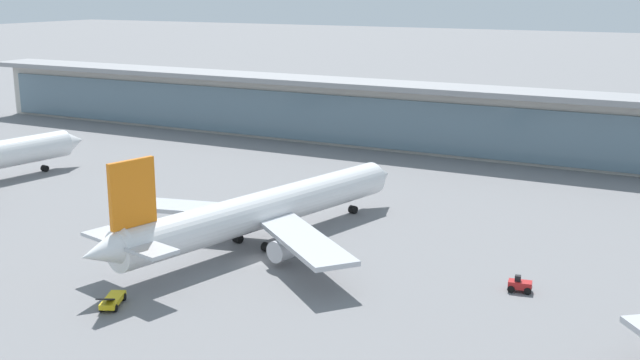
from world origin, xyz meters
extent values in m
plane|color=slate|center=(0.00, 0.00, 0.00)|extent=(1200.00, 1200.00, 0.00)
cone|color=white|center=(-65.12, 32.21, 5.05)|extent=(5.88, 5.52, 5.22)
cube|color=black|center=(-65.57, 29.20, 5.98)|extent=(4.28, 2.78, 0.64)
cylinder|color=black|center=(-66.20, 25.12, 0.64)|extent=(1.28, 1.44, 1.28)
cylinder|color=white|center=(-3.15, 7.18, 5.05)|extent=(16.83, 50.33, 5.32)
cone|color=white|center=(3.16, 33.81, 5.05)|extent=(6.18, 5.86, 5.22)
cone|color=white|center=(-9.40, -19.18, 5.58)|extent=(6.01, 6.80, 4.79)
cube|color=black|center=(2.46, 30.84, 5.98)|extent=(4.39, 3.06, 0.64)
cube|color=#B7BABF|center=(-15.38, 5.33, 4.12)|extent=(23.67, 10.75, 0.64)
cube|color=#B7BABF|center=(6.94, 0.03, 4.12)|extent=(21.46, 19.08, 0.64)
cylinder|color=silver|center=(-12.82, 4.17, 2.28)|extent=(3.75, 4.43, 2.94)
cylinder|color=silver|center=(4.14, 0.14, 2.28)|extent=(3.75, 4.43, 2.94)
cube|color=orange|center=(-8.34, -14.69, 11.84)|extent=(2.11, 6.40, 8.26)
cube|color=#B7BABF|center=(-8.55, -15.58, 5.84)|extent=(15.22, 7.32, 0.46)
cylinder|color=black|center=(-6.64, 5.18, 0.64)|extent=(1.37, 1.50, 1.28)
cylinder|color=black|center=(-0.93, 3.83, 0.64)|extent=(1.37, 1.50, 1.28)
cylinder|color=black|center=(1.51, 26.83, 0.64)|extent=(1.37, 1.50, 1.28)
cube|color=#B21E1E|center=(34.19, 5.41, 0.90)|extent=(3.01, 1.95, 0.90)
cube|color=black|center=(33.90, 5.36, 1.70)|extent=(0.81, 0.81, 0.70)
cylinder|color=black|center=(35.04, 6.28, 0.45)|extent=(0.93, 0.43, 0.90)
cylinder|color=black|center=(35.28, 4.87, 0.45)|extent=(0.93, 0.43, 0.90)
cylinder|color=black|center=(33.11, 5.95, 0.45)|extent=(0.93, 0.43, 0.90)
cylinder|color=black|center=(33.35, 4.54, 0.45)|extent=(0.93, 0.43, 0.90)
cube|color=yellow|center=(-6.52, -21.12, 0.75)|extent=(3.65, 5.11, 0.60)
cube|color=black|center=(-5.50, -23.32, 1.84)|extent=(2.47, 3.97, 1.72)
cylinder|color=black|center=(-5.06, -22.30, 0.45)|extent=(0.63, 0.93, 0.90)
cylinder|color=black|center=(-6.56, -22.99, 0.45)|extent=(0.63, 0.93, 0.90)
cylinder|color=black|center=(-6.47, -19.24, 0.45)|extent=(0.63, 0.93, 0.90)
cylinder|color=black|center=(-7.97, -19.94, 0.45)|extent=(0.63, 0.93, 0.90)
cube|color=beige|center=(0.00, 79.65, 7.00)|extent=(261.88, 8.00, 14.00)
cube|color=slate|center=(0.00, 75.35, 6.30)|extent=(256.64, 0.50, 11.20)
cube|color=gray|center=(0.00, 77.65, 14.60)|extent=(267.12, 12.80, 1.20)
camera|label=1|loc=(54.74, -85.62, 36.09)|focal=44.36mm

